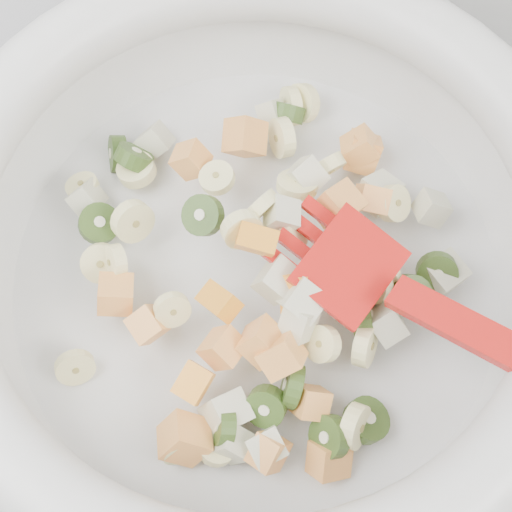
% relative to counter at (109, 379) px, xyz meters
% --- Properties ---
extents(counter, '(2.00, 0.60, 0.90)m').
position_rel_counter_xyz_m(counter, '(0.00, 0.00, 0.00)').
color(counter, gray).
rests_on(counter, ground).
extents(mixing_bowl, '(0.47, 0.40, 0.12)m').
position_rel_counter_xyz_m(mixing_bowl, '(0.19, 0.02, 0.51)').
color(mixing_bowl, silver).
rests_on(mixing_bowl, counter).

